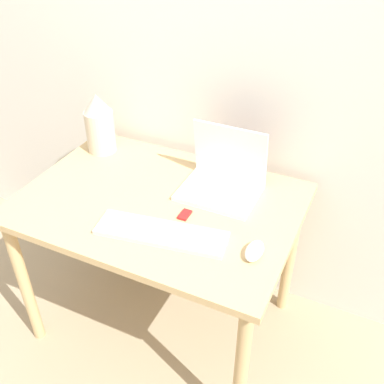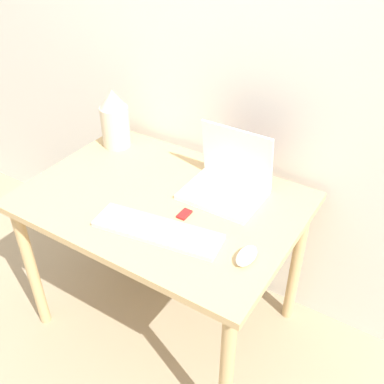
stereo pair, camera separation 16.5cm
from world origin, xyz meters
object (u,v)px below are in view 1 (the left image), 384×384
Objects in this scene: mouse at (254,251)px; mp3_player at (185,215)px; keyboard at (161,233)px; vase at (99,124)px; laptop at (223,178)px.

mouse reaches higher than mp3_player.
mouse is 1.77× the size of mp3_player.
keyboard is 0.69m from vase.
keyboard is at bearing -104.37° from laptop.
laptop reaches higher than keyboard.
keyboard is (-0.09, -0.36, -0.05)m from laptop.
vase reaches higher than laptop.
mouse reaches higher than keyboard.
vase is (-0.63, 0.06, 0.08)m from laptop.
mp3_player is (-0.31, 0.09, -0.01)m from mouse.
vase is at bearing 142.02° from keyboard.
mouse is 0.40× the size of vase.
laptop reaches higher than mp3_player.
mouse is (0.33, 0.05, 0.01)m from keyboard.
mouse is 0.32m from mp3_player.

